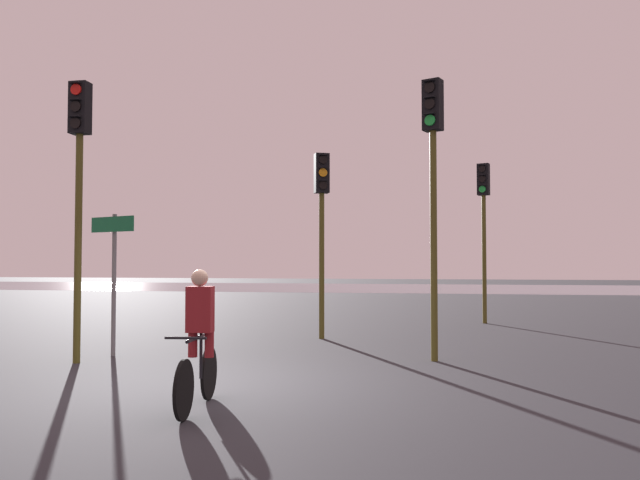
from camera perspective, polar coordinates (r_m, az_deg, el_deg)
ground_plane at (r=8.97m, az=-9.39°, el=-12.99°), size 120.00×120.00×0.00m
water_strip at (r=43.66m, az=6.82°, el=-4.36°), size 80.00×16.00×0.01m
traffic_light_far_right at (r=18.33m, az=14.74°, el=2.47°), size 0.38×0.40×4.53m
traffic_light_near_right at (r=11.17m, az=10.30°, el=6.65°), size 0.39×0.41×4.92m
traffic_light_near_left at (r=11.54m, az=-21.17°, el=6.15°), size 0.32×0.34×4.82m
traffic_light_center at (r=14.13m, az=0.16°, el=2.84°), size 0.39×0.41×4.19m
direction_sign_post at (r=12.05m, az=-18.37°, el=-2.02°), size 1.04×0.41×2.60m
cyclist at (r=7.53m, az=-11.00°, el=-8.76°), size 0.46×1.70×1.62m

